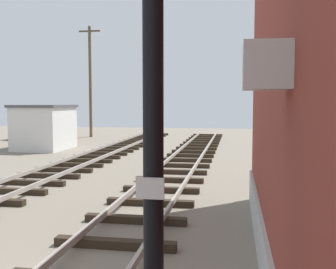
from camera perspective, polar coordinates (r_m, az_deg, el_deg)
The scene contains 4 objects.
signal_mast at distance 3.49m, azimuth -2.17°, elevation 9.43°, with size 0.36×0.40×5.12m.
control_hut at distance 26.36m, azimuth -16.96°, elevation 1.02°, with size 3.00×3.80×2.76m.
parked_car_red at distance 33.28m, azimuth -17.67°, elevation 0.86°, with size 4.20×2.04×1.76m.
utility_pole_far at distance 34.70m, azimuth -10.85°, elevation 7.54°, with size 1.80×0.24×9.16m.
Camera 1 is at (2.93, -4.26, 2.93)m, focal length 43.47 mm.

